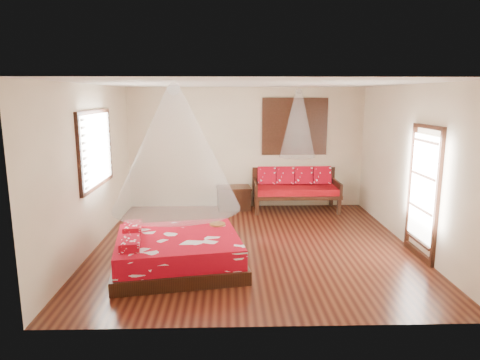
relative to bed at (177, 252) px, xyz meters
name	(u,v)px	position (x,y,z in m)	size (l,w,h in m)	color
room	(253,167)	(1.21, 0.98, 1.15)	(5.54, 5.54, 2.84)	black
bed	(177,252)	(0.00, 0.00, 0.00)	(2.19, 2.04, 0.63)	black
daybed	(295,187)	(2.34, 3.37, 0.27)	(1.95, 0.87, 0.98)	black
storage_chest	(234,198)	(0.91, 3.43, 0.02)	(0.83, 0.64, 0.53)	black
shutter_panel	(295,127)	(2.34, 3.70, 1.65)	(1.52, 0.06, 1.32)	black
window_left	(96,149)	(-1.50, 1.18, 1.45)	(0.10, 1.74, 1.34)	black
glazed_door	(423,193)	(3.93, 0.38, 0.82)	(0.08, 1.02, 2.16)	black
wine_tray	(217,222)	(0.60, 0.57, 0.31)	(0.26, 0.26, 0.21)	brown
mosquito_net_main	(175,148)	(0.01, 0.00, 1.60)	(1.91, 1.91, 1.80)	white
mosquito_net_daybed	(298,124)	(2.34, 3.23, 1.75)	(0.80, 0.80, 1.50)	white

